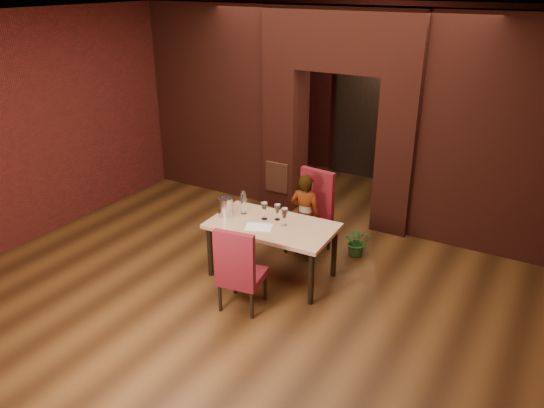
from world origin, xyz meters
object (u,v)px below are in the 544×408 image
at_px(chair_far, 308,214).
at_px(person_seated, 305,215).
at_px(dining_table, 272,250).
at_px(water_bottle, 243,202).
at_px(wine_bucket, 226,206).
at_px(chair_near, 242,266).
at_px(wine_glass_c, 284,217).
at_px(potted_plant, 357,242).
at_px(wine_glass_b, 277,212).
at_px(wine_glass_a, 264,211).

bearing_deg(chair_far, person_seated, -80.28).
relative_size(dining_table, water_bottle, 4.96).
distance_m(chair_far, wine_bucket, 1.20).
height_order(chair_near, wine_bucket, chair_near).
bearing_deg(dining_table, chair_near, -88.80).
bearing_deg(chair_far, water_bottle, -120.63).
distance_m(wine_glass_c, potted_plant, 1.34).
relative_size(chair_near, potted_plant, 2.50).
bearing_deg(person_seated, wine_bucket, 42.51).
relative_size(dining_table, potted_plant, 3.74).
bearing_deg(potted_plant, person_seated, -152.52).
bearing_deg(wine_glass_b, person_seated, 79.92).
bearing_deg(potted_plant, wine_glass_c, -120.35).
height_order(person_seated, wine_glass_a, person_seated).
bearing_deg(wine_bucket, chair_near, -44.69).
distance_m(person_seated, wine_glass_b, 0.64).
bearing_deg(wine_glass_b, wine_glass_c, -32.68).
bearing_deg(potted_plant, wine_bucket, -141.03).
distance_m(dining_table, wine_glass_c, 0.51).
relative_size(chair_far, wine_glass_a, 5.10).
bearing_deg(chair_near, wine_glass_c, -106.14).
bearing_deg(wine_glass_c, dining_table, -163.15).
distance_m(chair_far, potted_plant, 0.79).
bearing_deg(dining_table, wine_glass_c, 14.30).
bearing_deg(chair_far, wine_glass_a, -101.30).
xyz_separation_m(wine_glass_b, wine_bucket, (-0.64, -0.21, 0.02)).
bearing_deg(wine_glass_a, wine_glass_c, -6.43).
relative_size(chair_far, person_seated, 0.97).
height_order(wine_bucket, water_bottle, water_bottle).
bearing_deg(potted_plant, chair_far, -160.59).
bearing_deg(water_bottle, wine_glass_a, -1.95).
distance_m(wine_glass_a, water_bottle, 0.33).
distance_m(chair_far, wine_glass_a, 0.84).
xyz_separation_m(wine_bucket, water_bottle, (0.17, 0.16, 0.04)).
xyz_separation_m(water_bottle, potted_plant, (1.23, 0.97, -0.68)).
bearing_deg(chair_near, person_seated, -100.78).
bearing_deg(wine_bucket, water_bottle, 42.86).
bearing_deg(person_seated, wine_glass_a, 64.35).
xyz_separation_m(chair_near, wine_glass_a, (-0.21, 0.84, 0.32)).
relative_size(wine_glass_b, water_bottle, 0.66).
relative_size(chair_far, wine_bucket, 4.76).
xyz_separation_m(chair_near, potted_plant, (0.70, 1.82, -0.31)).
bearing_deg(wine_glass_b, chair_near, -86.34).
bearing_deg(chair_far, wine_glass_c, -78.62).
xyz_separation_m(wine_glass_a, wine_glass_b, (0.15, 0.07, -0.01)).
bearing_deg(wine_glass_b, potted_plant, 50.55).
relative_size(person_seated, wine_bucket, 4.88).
xyz_separation_m(chair_far, wine_glass_b, (-0.10, -0.68, 0.26)).
bearing_deg(potted_plant, chair_near, -110.89).
bearing_deg(wine_glass_c, water_bottle, 175.85).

